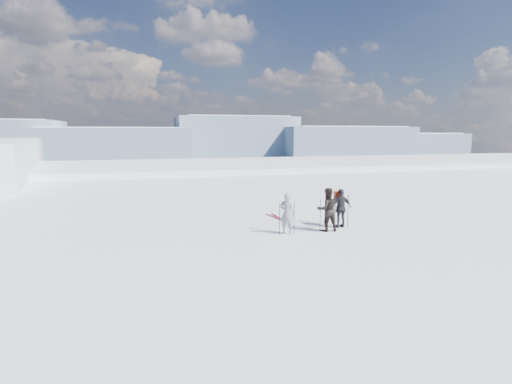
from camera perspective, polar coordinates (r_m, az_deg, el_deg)
lake_basin at (r=43.03m, az=-6.79°, el=-5.21°), size 820.00×820.00×71.62m
far_mountain_range at (r=467.64m, az=-11.10°, el=7.03°), size 770.00×110.00×53.00m
skier_grey at (r=14.57m, az=4.48°, el=-3.06°), size 0.66×0.62×1.51m
skier_dark at (r=15.14m, az=10.11°, el=-2.48°), size 0.82×0.66×1.64m
skier_pack at (r=15.82m, az=12.04°, el=-2.28°), size 0.89×0.38×1.52m
backpack at (r=15.89m, az=11.73°, el=1.39°), size 0.33×0.19×0.45m
ski_poles at (r=15.12m, az=9.17°, el=-3.19°), size 2.93×0.41×1.34m
skis_loose at (r=17.34m, az=2.98°, el=-3.67°), size 0.41×1.70×0.03m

